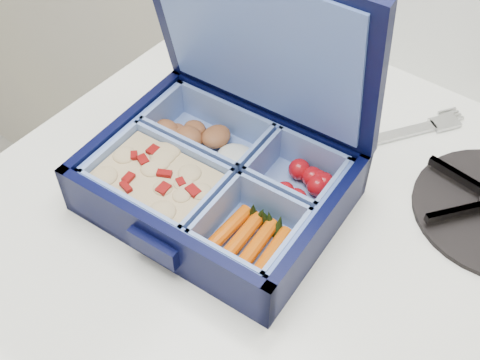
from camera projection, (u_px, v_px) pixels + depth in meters
The scene contains 3 objects.
bento_box at pixel (217, 182), 0.59m from camera, with size 0.24×0.19×0.06m, color black, non-canonical shape.
burner_grate_rear at pixel (243, 39), 0.78m from camera, with size 0.17×0.17×0.02m, color black.
fork at pixel (373, 140), 0.66m from camera, with size 0.03×0.19×0.01m, color #A7A7A7, non-canonical shape.
Camera 1 is at (0.30, 1.31, 1.45)m, focal length 45.00 mm.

